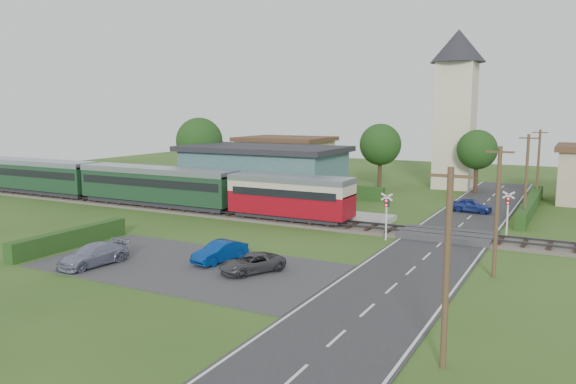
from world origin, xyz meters
The scene contains 31 objects.
ground centered at (0.00, 0.00, 0.00)m, with size 120.00×120.00×0.00m, color #2D4C19.
railway_track centered at (0.00, 2.00, 0.11)m, with size 76.00×3.20×0.49m.
road centered at (10.00, 0.00, 0.03)m, with size 6.00×70.00×0.05m, color #28282B.
car_park centered at (-1.50, -12.00, 0.04)m, with size 17.00×9.00×0.08m, color #333335.
crossing_deck centered at (10.00, 2.00, 0.23)m, with size 6.20×3.40×0.45m, color #333335.
platform centered at (-10.00, 5.20, 0.23)m, with size 30.00×3.00×0.45m, color gray.
equipment_hut centered at (-18.00, 5.20, 1.75)m, with size 2.30×2.30×2.55m.
station_building centered at (-10.00, 10.99, 2.69)m, with size 16.00×9.00×5.30m.
train centered at (-19.02, 2.00, 2.18)m, with size 43.20×2.90×3.40m.
church_tower centered at (5.00, 28.00, 10.23)m, with size 6.00×6.00×17.60m.
house_west centered at (-15.00, 25.00, 2.79)m, with size 10.80×8.80×5.50m.
hedge_carpark centered at (-11.00, -12.00, 0.60)m, with size 0.80×9.00×1.20m, color #193814.
hedge_roadside centered at (14.20, 16.00, 0.60)m, with size 0.80×18.00×1.20m, color #193814.
hedge_station centered at (-10.00, 15.50, 0.65)m, with size 22.00×0.80×1.30m, color #193814.
tree_a centered at (-20.00, 14.00, 5.38)m, with size 5.20×5.20×8.00m.
tree_b centered at (-2.00, 23.00, 5.02)m, with size 4.60×4.60×7.34m.
tree_c centered at (8.00, 25.00, 4.65)m, with size 4.20×4.20×6.78m.
utility_pole_a centered at (14.20, -18.00, 3.63)m, with size 1.40×0.22×7.00m.
utility_pole_b centered at (14.20, -6.00, 3.63)m, with size 1.40×0.22×7.00m.
utility_pole_c centered at (14.20, 10.00, 3.63)m, with size 1.40×0.22×7.00m.
utility_pole_d centered at (14.20, 22.00, 3.63)m, with size 1.40×0.22×7.00m.
crossing_signal_near centered at (6.40, -0.41, 2.14)m, with size 0.84×0.28×3.28m.
crossing_signal_far centered at (13.60, 4.39, 2.14)m, with size 0.84×0.28×3.28m.
streetlamp_west centered at (-22.00, 20.00, 3.04)m, with size 0.30×0.30×5.15m.
streetlamp_east centered at (16.00, 27.00, 3.04)m, with size 0.30×0.30×5.15m.
car_on_road centered at (9.69, 13.00, 0.65)m, with size 1.41×3.51×1.20m, color navy.
car_park_blue centered at (-0.34, -10.49, 0.67)m, with size 1.25×3.59×1.18m, color navy.
car_park_silver centered at (-6.27, -14.50, 0.69)m, with size 1.71×4.21×1.22m, color gray.
car_park_dark centered at (2.44, -11.47, 0.59)m, with size 1.69×3.66×1.02m, color #38383C.
pedestrian_near centered at (-2.05, 4.45, 1.34)m, with size 0.65×0.43×1.79m, color gray.
pedestrian_far centered at (-15.45, 5.48, 1.43)m, with size 0.95×0.74×1.95m, color gray.
Camera 1 is at (18.05, -36.74, 8.87)m, focal length 35.00 mm.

